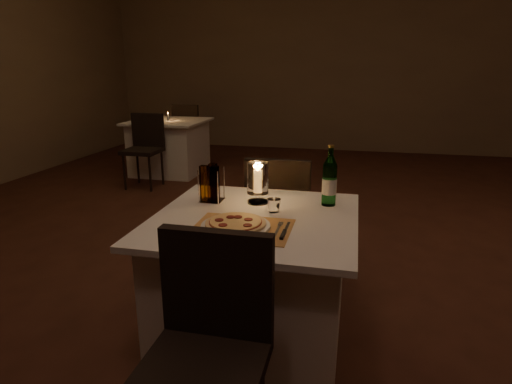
% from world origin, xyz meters
% --- Properties ---
extents(floor, '(8.00, 10.00, 0.02)m').
position_xyz_m(floor, '(0.00, 0.00, -0.01)').
color(floor, '#472216').
rests_on(floor, ground).
extents(wall_back, '(8.00, 0.02, 3.00)m').
position_xyz_m(wall_back, '(0.00, 5.01, 1.50)').
color(wall_back, '#7F654A').
rests_on(wall_back, ground).
extents(main_table, '(1.00, 1.00, 0.74)m').
position_xyz_m(main_table, '(-0.05, -0.85, 0.37)').
color(main_table, silver).
rests_on(main_table, ground).
extents(chair_near, '(0.42, 0.42, 0.90)m').
position_xyz_m(chair_near, '(-0.05, -1.56, 0.55)').
color(chair_near, black).
rests_on(chair_near, ground).
extents(chair_far, '(0.42, 0.42, 0.90)m').
position_xyz_m(chair_far, '(-0.05, -0.13, 0.55)').
color(chair_far, black).
rests_on(chair_far, ground).
extents(placemat, '(0.45, 0.34, 0.00)m').
position_xyz_m(placemat, '(-0.07, -1.03, 0.74)').
color(placemat, '#C48844').
rests_on(placemat, main_table).
extents(plate, '(0.32, 0.32, 0.01)m').
position_xyz_m(plate, '(-0.10, -1.03, 0.75)').
color(plate, white).
rests_on(plate, placemat).
extents(pizza, '(0.28, 0.28, 0.02)m').
position_xyz_m(pizza, '(-0.10, -1.03, 0.77)').
color(pizza, '#D8B77F').
rests_on(pizza, plate).
extents(fork, '(0.02, 0.18, 0.00)m').
position_xyz_m(fork, '(0.09, -0.99, 0.75)').
color(fork, silver).
rests_on(fork, placemat).
extents(knife, '(0.02, 0.22, 0.01)m').
position_xyz_m(knife, '(0.13, -1.06, 0.75)').
color(knife, black).
rests_on(knife, placemat).
extents(tumbler, '(0.07, 0.07, 0.07)m').
position_xyz_m(tumbler, '(0.02, -0.76, 0.77)').
color(tumbler, white).
rests_on(tumbler, main_table).
extents(water_bottle, '(0.08, 0.08, 0.32)m').
position_xyz_m(water_bottle, '(0.29, -0.58, 0.87)').
color(water_bottle, '#5FB163').
rests_on(water_bottle, main_table).
extents(hurricane_candle, '(0.12, 0.12, 0.22)m').
position_xyz_m(hurricane_candle, '(-0.09, -0.63, 0.87)').
color(hurricane_candle, white).
rests_on(hurricane_candle, main_table).
extents(cruet_caddy, '(0.12, 0.12, 0.21)m').
position_xyz_m(cruet_caddy, '(-0.34, -0.67, 0.84)').
color(cruet_caddy, white).
rests_on(cruet_caddy, main_table).
extents(neighbor_table_left, '(1.00, 1.00, 0.74)m').
position_xyz_m(neighbor_table_left, '(-2.13, 2.72, 0.37)').
color(neighbor_table_left, silver).
rests_on(neighbor_table_left, ground).
extents(neighbor_chair_la, '(0.42, 0.42, 0.90)m').
position_xyz_m(neighbor_chair_la, '(-2.13, 2.01, 0.55)').
color(neighbor_chair_la, black).
rests_on(neighbor_chair_la, ground).
extents(neighbor_chair_lb, '(0.42, 0.42, 0.90)m').
position_xyz_m(neighbor_chair_lb, '(-2.13, 3.44, 0.55)').
color(neighbor_chair_lb, black).
rests_on(neighbor_chair_lb, ground).
extents(neighbor_candle_left, '(0.03, 0.03, 0.11)m').
position_xyz_m(neighbor_candle_left, '(-2.13, 2.72, 0.79)').
color(neighbor_candle_left, white).
rests_on(neighbor_candle_left, neighbor_table_left).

